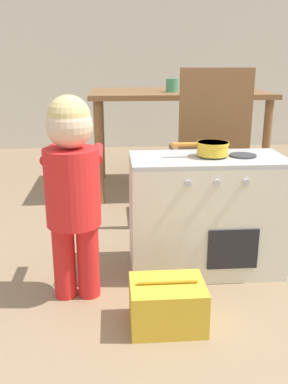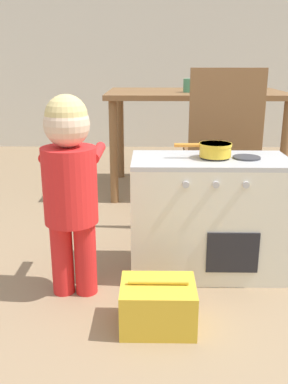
{
  "view_description": "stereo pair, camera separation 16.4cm",
  "coord_description": "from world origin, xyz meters",
  "px_view_note": "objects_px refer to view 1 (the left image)",
  "views": [
    {
      "loc": [
        -0.18,
        -1.03,
        0.96
      ],
      "look_at": [
        -0.05,
        0.74,
        0.41
      ],
      "focal_mm": 40.0,
      "sensor_mm": 36.0,
      "label": 1
    },
    {
      "loc": [
        -0.02,
        -1.04,
        0.96
      ],
      "look_at": [
        -0.05,
        0.74,
        0.41
      ],
      "focal_mm": 40.0,
      "sensor_mm": 36.0,
      "label": 2
    }
  ],
  "objects_px": {
    "toy_pot": "(212,148)",
    "dining_chair_near": "(210,144)",
    "toy_basket": "(167,304)",
    "child_figure": "(72,179)",
    "dining_table": "(177,104)",
    "play_kitchen": "(206,214)",
    "cup_on_table": "(172,85)"
  },
  "relations": [
    {
      "from": "toy_pot",
      "to": "toy_basket",
      "type": "height_order",
      "value": "toy_pot"
    },
    {
      "from": "child_figure",
      "to": "dining_table",
      "type": "bearing_deg",
      "value": 67.28
    },
    {
      "from": "play_kitchen",
      "to": "toy_pot",
      "type": "relative_size",
      "value": 2.77
    },
    {
      "from": "dining_chair_near",
      "to": "cup_on_table",
      "type": "height_order",
      "value": "dining_chair_near"
    },
    {
      "from": "dining_chair_near",
      "to": "dining_table",
      "type": "bearing_deg",
      "value": 96.65
    },
    {
      "from": "play_kitchen",
      "to": "dining_chair_near",
      "type": "bearing_deg",
      "value": 76.58
    },
    {
      "from": "play_kitchen",
      "to": "dining_table",
      "type": "xyz_separation_m",
      "value": [
        0.06,
        1.33,
        0.37
      ]
    },
    {
      "from": "toy_pot",
      "to": "toy_basket",
      "type": "distance_m",
      "value": 0.72
    },
    {
      "from": "dining_chair_near",
      "to": "cup_on_table",
      "type": "bearing_deg",
      "value": 102.89
    },
    {
      "from": "toy_basket",
      "to": "dining_chair_near",
      "type": "height_order",
      "value": "dining_chair_near"
    },
    {
      "from": "toy_pot",
      "to": "dining_chair_near",
      "type": "height_order",
      "value": "dining_chair_near"
    },
    {
      "from": "cup_on_table",
      "to": "play_kitchen",
      "type": "bearing_deg",
      "value": -90.12
    },
    {
      "from": "toy_basket",
      "to": "cup_on_table",
      "type": "xyz_separation_m",
      "value": [
        0.24,
        1.67,
        0.7
      ]
    },
    {
      "from": "child_figure",
      "to": "cup_on_table",
      "type": "height_order",
      "value": "child_figure"
    },
    {
      "from": "dining_table",
      "to": "cup_on_table",
      "type": "height_order",
      "value": "cup_on_table"
    },
    {
      "from": "dining_table",
      "to": "dining_chair_near",
      "type": "distance_m",
      "value": 0.75
    },
    {
      "from": "dining_table",
      "to": "cup_on_table",
      "type": "xyz_separation_m",
      "value": [
        -0.06,
        -0.12,
        0.14
      ]
    },
    {
      "from": "child_figure",
      "to": "dining_chair_near",
      "type": "bearing_deg",
      "value": 47.95
    },
    {
      "from": "toy_pot",
      "to": "dining_table",
      "type": "height_order",
      "value": "dining_table"
    },
    {
      "from": "child_figure",
      "to": "dining_table",
      "type": "distance_m",
      "value": 1.68
    },
    {
      "from": "play_kitchen",
      "to": "toy_basket",
      "type": "relative_size",
      "value": 2.52
    },
    {
      "from": "dining_chair_near",
      "to": "play_kitchen",
      "type": "bearing_deg",
      "value": -103.42
    },
    {
      "from": "toy_basket",
      "to": "cup_on_table",
      "type": "relative_size",
      "value": 3.01
    },
    {
      "from": "child_figure",
      "to": "play_kitchen",
      "type": "bearing_deg",
      "value": 19.52
    },
    {
      "from": "dining_table",
      "to": "toy_basket",
      "type": "bearing_deg",
      "value": -99.36
    },
    {
      "from": "dining_table",
      "to": "dining_chair_near",
      "type": "height_order",
      "value": "dining_chair_near"
    },
    {
      "from": "play_kitchen",
      "to": "toy_basket",
      "type": "xyz_separation_m",
      "value": [
        -0.24,
        -0.45,
        -0.19
      ]
    },
    {
      "from": "child_figure",
      "to": "toy_basket",
      "type": "distance_m",
      "value": 0.6
    },
    {
      "from": "child_figure",
      "to": "dining_chair_near",
      "type": "relative_size",
      "value": 0.91
    },
    {
      "from": "toy_pot",
      "to": "dining_table",
      "type": "relative_size",
      "value": 0.2
    },
    {
      "from": "dining_table",
      "to": "dining_chair_near",
      "type": "xyz_separation_m",
      "value": [
        0.09,
        -0.73,
        -0.16
      ]
    },
    {
      "from": "toy_pot",
      "to": "child_figure",
      "type": "relative_size",
      "value": 0.3
    }
  ]
}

